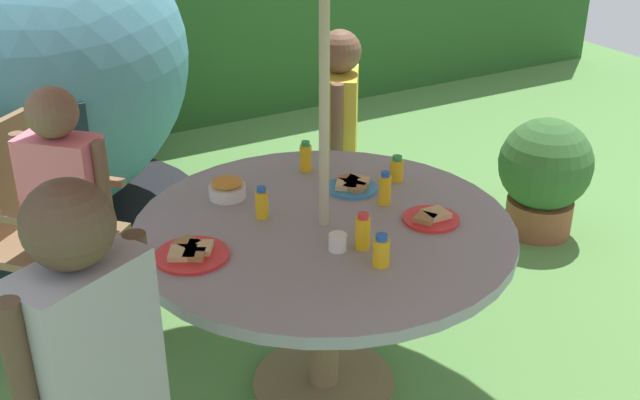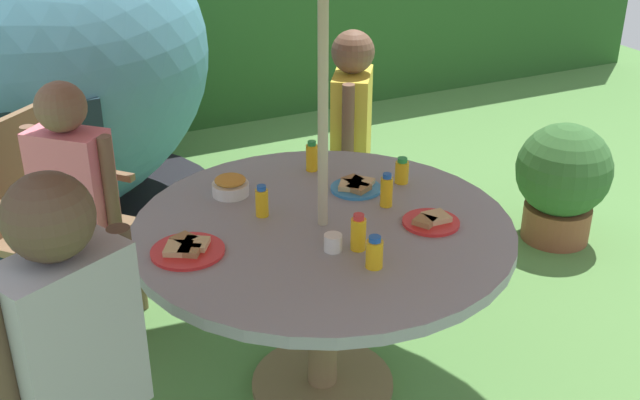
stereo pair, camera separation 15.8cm
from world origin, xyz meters
The scene contains 20 objects.
ground_plane centered at (0.00, 0.00, -0.01)m, with size 10.00×10.00×0.02m, color #548442.
hedge_backdrop centered at (0.00, 3.32, 0.91)m, with size 9.00×0.70×1.82m, color #285623.
garden_table centered at (0.00, 0.00, 0.61)m, with size 1.38×1.38×0.74m.
wooden_chair centered at (-0.87, 0.94, 0.53)m, with size 0.65×0.65×0.95m.
dome_tent centered at (-0.85, 2.06, 0.89)m, with size 2.28×2.28×1.80m.
potted_plant centered at (1.67, 0.56, 0.35)m, with size 0.50×0.50×0.65m.
child_in_yellow_shirt centered at (0.57, 0.86, 0.76)m, with size 0.31×0.35×1.19m.
child_in_pink_shirt centered at (-0.76, 0.72, 0.74)m, with size 0.33×0.33×1.16m.
child_in_grey_shirt centered at (-0.95, -0.47, 0.83)m, with size 0.40×0.32×1.31m.
snack_bowl centered at (-0.22, 0.37, 0.77)m, with size 0.14×0.14×0.08m.
plate_mid_right centered at (0.24, 0.20, 0.75)m, with size 0.20×0.20×0.03m.
plate_near_left centered at (0.35, -0.17, 0.75)m, with size 0.21×0.21×0.03m.
plate_back_edge centered at (-0.50, 0.01, 0.75)m, with size 0.25×0.25×0.03m.
juice_bottle_near_right centered at (0.44, 0.18, 0.78)m, with size 0.06×0.06×0.11m.
juice_bottle_far_left centered at (0.03, -0.22, 0.80)m, with size 0.05×0.05×0.13m.
juice_bottle_far_right centered at (0.02, -0.34, 0.79)m, with size 0.06×0.06×0.11m.
juice_bottle_center_front centered at (-0.17, 0.15, 0.79)m, with size 0.05×0.05×0.12m.
juice_bottle_center_back centered at (0.28, 0.03, 0.80)m, with size 0.05×0.05×0.13m.
juice_bottle_mid_left centered at (0.17, 0.45, 0.80)m, with size 0.05×0.05×0.13m.
cup_near centered at (-0.05, -0.19, 0.76)m, with size 0.06×0.06×0.06m, color white.
Camera 2 is at (-1.08, -2.22, 2.04)m, focal length 43.63 mm.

